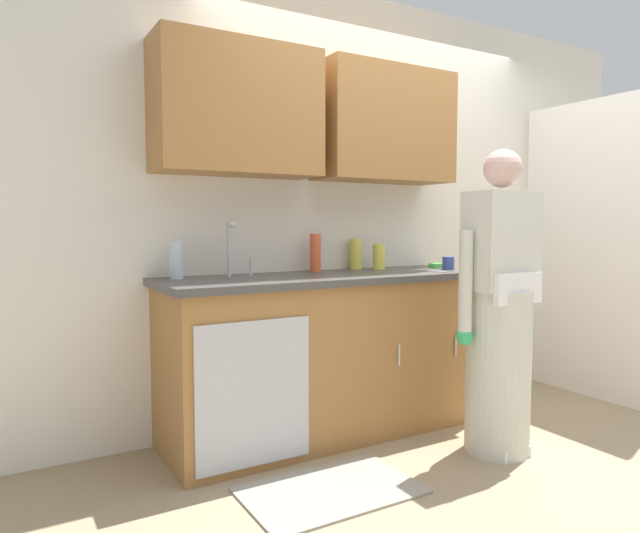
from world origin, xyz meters
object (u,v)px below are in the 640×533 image
(bottle_water_short, at_px, (356,254))
(sponge, at_px, (438,266))
(person_at_sink, at_px, (499,325))
(bottle_soap, at_px, (176,260))
(knife_on_counter, at_px, (431,271))
(bottle_dish_liquid, at_px, (315,253))
(cup_by_sink, at_px, (448,263))
(sink, at_px, (246,281))
(bottle_cleaner_spray, at_px, (379,257))

(bottle_water_short, distance_m, sponge, 0.57)
(person_at_sink, distance_m, bottle_water_short, 1.04)
(bottle_soap, distance_m, sponge, 1.73)
(knife_on_counter, bearing_deg, bottle_dish_liquid, -130.70)
(knife_on_counter, height_order, sponge, sponge)
(person_at_sink, relative_size, bottle_dish_liquid, 7.01)
(bottle_water_short, height_order, cup_by_sink, bottle_water_short)
(bottle_dish_liquid, bearing_deg, bottle_soap, -177.54)
(bottle_soap, bearing_deg, sink, -25.09)
(bottle_dish_liquid, relative_size, cup_by_sink, 2.84)
(person_at_sink, xyz_separation_m, cup_by_sink, (0.20, 0.62, 0.29))
(sponge, bearing_deg, bottle_dish_liquid, 170.27)
(knife_on_counter, relative_size, sponge, 2.18)
(sink, height_order, knife_on_counter, sink)
(person_at_sink, bearing_deg, bottle_cleaner_spray, 101.97)
(sink, relative_size, bottle_water_short, 2.57)
(knife_on_counter, bearing_deg, sponge, 118.55)
(sponge, bearing_deg, knife_on_counter, -140.06)
(person_at_sink, height_order, bottle_cleaner_spray, person_at_sink)
(bottle_water_short, xyz_separation_m, knife_on_counter, (0.30, -0.38, -0.09))
(bottle_soap, relative_size, cup_by_sink, 2.45)
(bottle_cleaner_spray, relative_size, cup_by_sink, 1.98)
(person_at_sink, relative_size, bottle_soap, 8.13)
(bottle_soap, height_order, sponge, bottle_soap)
(sink, distance_m, sponge, 1.40)
(bottle_dish_liquid, distance_m, knife_on_counter, 0.72)
(bottle_water_short, xyz_separation_m, sponge, (0.54, -0.18, -0.08))
(cup_by_sink, bearing_deg, person_at_sink, -108.34)
(bottle_cleaner_spray, bearing_deg, bottle_dish_liquid, 172.84)
(bottle_dish_liquid, height_order, cup_by_sink, bottle_dish_liquid)
(bottle_cleaner_spray, xyz_separation_m, sponge, (0.42, -0.09, -0.07))
(sink, bearing_deg, bottle_soap, 154.91)
(bottle_cleaner_spray, height_order, knife_on_counter, bottle_cleaner_spray)
(bottle_water_short, xyz_separation_m, bottle_cleaner_spray, (0.12, -0.09, -0.02))
(bottle_water_short, bearing_deg, sink, -165.21)
(bottle_dish_liquid, bearing_deg, knife_on_counter, -29.31)
(bottle_cleaner_spray, bearing_deg, bottle_water_short, 142.43)
(sink, bearing_deg, sponge, 1.83)
(bottle_water_short, height_order, bottle_cleaner_spray, bottle_water_short)
(cup_by_sink, distance_m, knife_on_counter, 0.22)
(sink, height_order, bottle_cleaner_spray, sink)
(person_at_sink, relative_size, sponge, 14.73)
(bottle_soap, xyz_separation_m, bottle_cleaner_spray, (1.31, -0.02, -0.02))
(person_at_sink, xyz_separation_m, knife_on_counter, (0.00, 0.55, 0.25))
(bottle_cleaner_spray, bearing_deg, knife_on_counter, -58.31)
(person_at_sink, relative_size, bottle_water_short, 8.31)
(bottle_soap, bearing_deg, person_at_sink, -30.12)
(cup_by_sink, xyz_separation_m, sponge, (0.04, 0.13, -0.03))
(bottle_water_short, xyz_separation_m, bottle_soap, (-1.19, -0.07, 0.00))
(person_at_sink, relative_size, cup_by_sink, 19.92)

